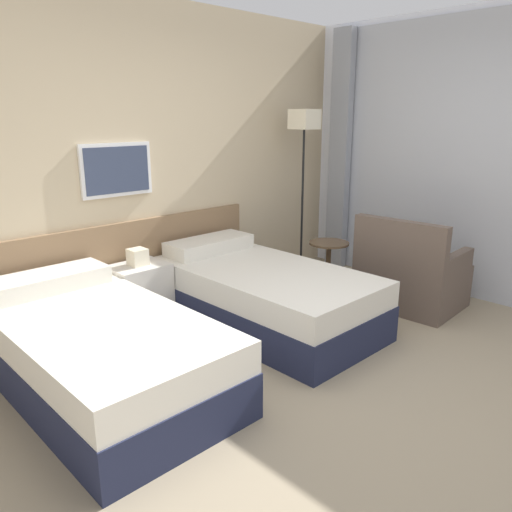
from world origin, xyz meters
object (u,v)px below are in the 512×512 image
(bed_near_door, at_px, (99,351))
(side_table, at_px, (328,259))
(nightstand, at_px, (140,293))
(armchair, at_px, (410,278))
(bed_near_window, at_px, (263,295))
(floor_lamp, at_px, (304,138))

(bed_near_door, bearing_deg, side_table, 0.65)
(nightstand, relative_size, armchair, 0.74)
(bed_near_window, bearing_deg, floor_lamp, 27.35)
(bed_near_door, height_order, armchair, armchair)
(side_table, relative_size, armchair, 0.62)
(bed_near_door, bearing_deg, armchair, -13.41)
(bed_near_window, distance_m, nightstand, 1.05)
(side_table, height_order, armchair, armchair)
(nightstand, relative_size, floor_lamp, 0.37)
(armchair, bearing_deg, floor_lamp, -0.77)
(side_table, distance_m, armchair, 0.78)
(nightstand, xyz_separation_m, side_table, (1.68, -0.71, 0.11))
(nightstand, bearing_deg, bed_near_door, -135.80)
(armchair, bearing_deg, bed_near_window, 59.25)
(floor_lamp, bearing_deg, bed_near_door, -166.99)
(bed_near_door, relative_size, armchair, 2.16)
(bed_near_door, height_order, side_table, bed_near_door)
(bed_near_door, distance_m, bed_near_window, 1.51)
(nightstand, bearing_deg, armchair, -34.55)
(bed_near_door, relative_size, nightstand, 2.92)
(floor_lamp, bearing_deg, nightstand, 177.01)
(floor_lamp, xyz_separation_m, armchair, (0.06, -1.29, -1.24))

